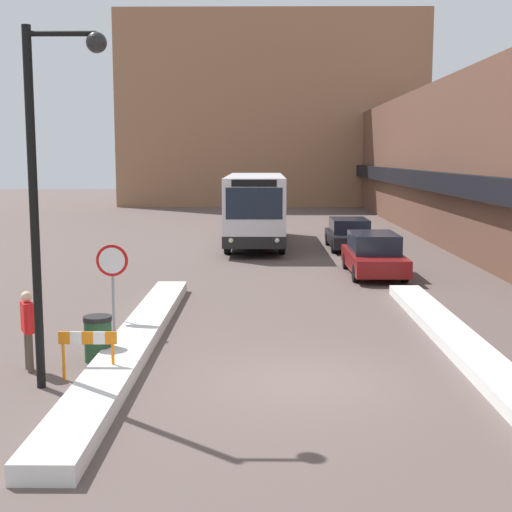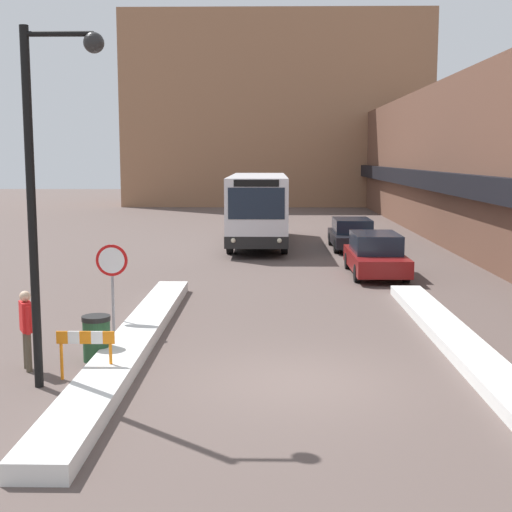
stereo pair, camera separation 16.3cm
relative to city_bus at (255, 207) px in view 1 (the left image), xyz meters
name	(u,v)px [view 1 (the left image)]	position (x,y,z in m)	size (l,w,h in m)	color
ground_plane	(303,382)	(1.11, -21.05, -1.80)	(160.00, 160.00, 0.00)	brown
building_row_right	(472,163)	(11.08, 2.95, 2.09)	(5.50, 60.00, 7.81)	brown
building_backdrop_far	(272,112)	(1.11, 29.47, 6.29)	(26.00, 8.00, 16.18)	#996B4C
snow_bank_left	(134,341)	(-2.49, -18.69, -1.65)	(0.90, 13.45, 0.31)	silver
snow_bank_right	(473,355)	(4.71, -19.66, -1.67)	(0.90, 14.62, 0.27)	silver
city_bus	(255,207)	(0.00, 0.00, 0.00)	(2.65, 10.57, 3.32)	silver
parked_car_front	(374,254)	(4.31, -8.79, -1.06)	(1.85, 4.66, 1.50)	maroon
parked_car_middle	(349,234)	(4.31, -1.52, -1.11)	(1.89, 4.56, 1.39)	black
stop_sign	(112,269)	(-3.24, -17.24, -0.27)	(0.76, 0.08, 2.13)	gray
street_lamp	(48,169)	(-3.43, -21.41, 2.18)	(1.46, 0.36, 6.44)	black
pedestrian	(28,323)	(-4.26, -20.39, -0.84)	(0.37, 0.47, 1.60)	brown
trash_bin	(98,338)	(-3.05, -19.71, -1.32)	(0.59, 0.59, 0.95)	#234C2D
construction_barricade	(88,346)	(-2.94, -20.97, -1.14)	(1.10, 0.06, 0.94)	orange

